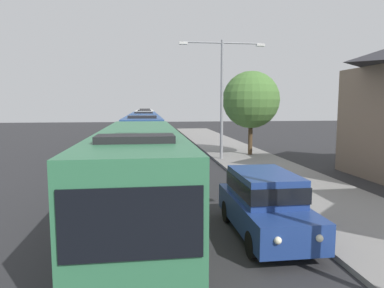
# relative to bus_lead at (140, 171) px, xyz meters

# --- Properties ---
(bus_lead) EXTENTS (2.58, 12.28, 3.21)m
(bus_lead) POSITION_rel_bus_lead_xyz_m (0.00, 0.00, 0.00)
(bus_lead) COLOR #33724C
(bus_lead) RESTS_ON ground_plane
(bus_second_in_line) EXTENTS (2.58, 10.63, 3.21)m
(bus_second_in_line) POSITION_rel_bus_lead_xyz_m (-0.00, 13.17, -0.00)
(bus_second_in_line) COLOR #284C8C
(bus_second_in_line) RESTS_ON ground_plane
(bus_middle) EXTENTS (2.58, 11.58, 3.21)m
(bus_middle) POSITION_rel_bus_lead_xyz_m (-0.00, 25.36, -0.00)
(bus_middle) COLOR #284C8C
(bus_middle) RESTS_ON ground_plane
(bus_fourth_in_line) EXTENTS (2.58, 11.32, 3.21)m
(bus_fourth_in_line) POSITION_rel_bus_lead_xyz_m (-0.00, 38.43, -0.00)
(bus_fourth_in_line) COLOR silver
(bus_fourth_in_line) RESTS_ON ground_plane
(bus_rear) EXTENTS (2.58, 11.89, 3.21)m
(bus_rear) POSITION_rel_bus_lead_xyz_m (-0.00, 51.52, -0.00)
(bus_rear) COLOR silver
(bus_rear) RESTS_ON ground_plane
(white_suv) EXTENTS (1.86, 4.61, 1.90)m
(white_suv) POSITION_rel_bus_lead_xyz_m (3.70, -1.90, -0.66)
(white_suv) COLOR navy
(white_suv) RESTS_ON ground_plane
(streetlamp_mid) EXTENTS (5.86, 0.28, 8.07)m
(streetlamp_mid) POSITION_rel_bus_lead_xyz_m (5.40, 11.80, 3.41)
(streetlamp_mid) COLOR gray
(streetlamp_mid) RESTS_ON sidewalk
(roadside_tree) EXTENTS (4.23, 4.23, 6.21)m
(roadside_tree) POSITION_rel_bus_lead_xyz_m (7.97, 13.45, 2.55)
(roadside_tree) COLOR #4C3823
(roadside_tree) RESTS_ON sidewalk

